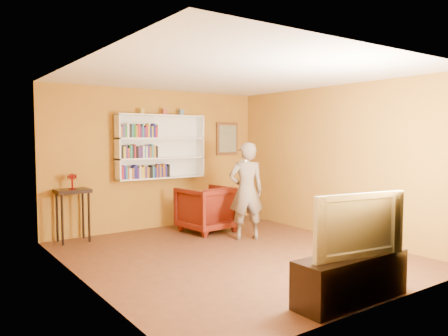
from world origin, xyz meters
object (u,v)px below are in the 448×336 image
(armchair, at_px, (207,209))
(television, at_px, (352,224))
(person, at_px, (246,191))
(bookshelf, at_px, (160,147))
(tv_cabinet, at_px, (351,278))
(console_table, at_px, (73,198))
(ruby_lustre, at_px, (72,178))

(armchair, relative_size, television, 0.80)
(person, bearing_deg, bookshelf, -42.01)
(person, relative_size, tv_cabinet, 1.18)
(armchair, bearing_deg, tv_cabinet, 74.71)
(console_table, xyz_separation_m, television, (1.65, -4.50, 0.11))
(console_table, xyz_separation_m, person, (2.52, -1.56, 0.10))
(person, xyz_separation_m, television, (-0.87, -2.94, 0.01))
(armchair, relative_size, tv_cabinet, 0.66)
(bookshelf, distance_m, armchair, 1.52)
(ruby_lustre, bearing_deg, tv_cabinet, -69.84)
(bookshelf, height_order, armchair, bookshelf)
(bookshelf, bearing_deg, person, -65.31)
(bookshelf, height_order, person, bookshelf)
(bookshelf, relative_size, ruby_lustre, 6.87)
(person, relative_size, television, 1.43)
(bookshelf, height_order, television, bookshelf)
(ruby_lustre, xyz_separation_m, armchair, (2.31, -0.62, -0.66))
(ruby_lustre, bearing_deg, person, -31.69)
(console_table, height_order, tv_cabinet, console_table)
(tv_cabinet, bearing_deg, person, 73.49)
(armchair, bearing_deg, console_table, -20.69)
(bookshelf, relative_size, tv_cabinet, 1.26)
(console_table, bearing_deg, armchair, -15.10)
(ruby_lustre, relative_size, television, 0.22)
(bookshelf, xyz_separation_m, console_table, (-1.73, -0.16, -0.85))
(television, bearing_deg, console_table, 119.14)
(ruby_lustre, xyz_separation_m, person, (2.52, -1.56, -0.25))
(ruby_lustre, distance_m, television, 4.80)
(console_table, height_order, ruby_lustre, ruby_lustre)
(ruby_lustre, bearing_deg, armchair, -15.10)
(television, bearing_deg, armchair, 89.30)
(armchair, xyz_separation_m, television, (-0.66, -3.88, 0.42))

